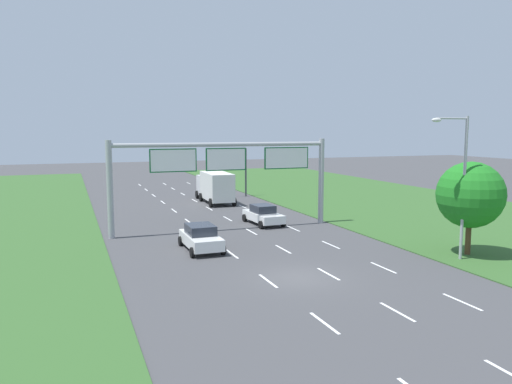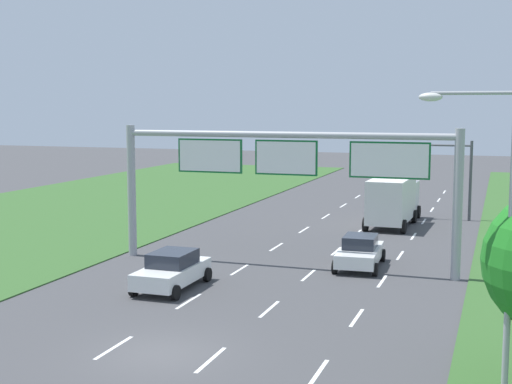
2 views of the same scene
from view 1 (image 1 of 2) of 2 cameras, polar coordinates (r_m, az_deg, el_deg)
ground_plane at (r=26.67m, az=4.93°, el=-9.70°), size 200.00×200.00×0.00m
grass_verge_right at (r=46.67m, az=23.19°, el=-2.93°), size 24.00×120.00×0.06m
lane_dashes_inner_left at (r=39.87m, az=-6.77°, el=-4.07°), size 0.14×68.40×0.01m
lane_dashes_inner_right at (r=40.83m, az=-1.99°, el=-3.75°), size 0.14×68.40×0.01m
lane_dashes_slip at (r=42.07m, az=2.53°, el=-3.44°), size 0.14×68.40×0.01m
car_near_red at (r=32.38m, az=-6.32°, el=-5.18°), size 2.18×4.47×1.65m
car_lead_silver at (r=40.92m, az=0.83°, el=-2.61°), size 2.36×4.57×1.59m
box_truck at (r=53.18m, az=-4.73°, el=0.67°), size 2.87×8.02×3.27m
sign_gantry at (r=38.18m, az=-3.39°, el=3.00°), size 17.24×0.44×7.00m
traffic_light_mast at (r=57.21m, az=-3.00°, el=3.26°), size 4.76×0.49×5.60m
street_lamp at (r=31.30m, az=22.22°, el=1.78°), size 2.61×0.32×8.50m
roadside_tree_near at (r=33.08m, az=23.30°, el=-0.31°), size 4.06×4.06×5.80m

